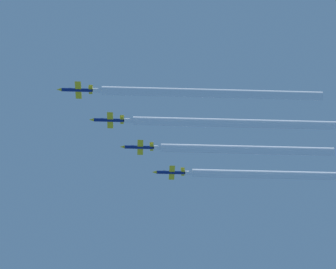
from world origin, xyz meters
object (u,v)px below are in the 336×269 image
at_px(jet_second_echelon, 108,120).
at_px(jet_fourth_echelon, 170,172).
at_px(jet_lead, 76,90).
at_px(jet_third_echelon, 138,147).

height_order(jet_second_echelon, jet_fourth_echelon, jet_second_echelon).
bearing_deg(jet_second_echelon, jet_fourth_echelon, -41.74).
distance_m(jet_lead, jet_third_echelon, 31.01).
relative_size(jet_lead, jet_third_echelon, 1.00).
xyz_separation_m(jet_lead, jet_fourth_echelon, (35.38, -30.66, -5.00)).
relative_size(jet_second_echelon, jet_fourth_echelon, 1.00).
distance_m(jet_lead, jet_fourth_echelon, 47.08).
height_order(jet_third_echelon, jet_fourth_echelon, jet_third_echelon).
bearing_deg(jet_third_echelon, jet_fourth_echelon, -43.13).
height_order(jet_lead, jet_third_echelon, jet_lead).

